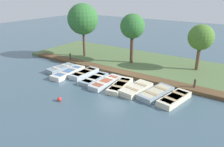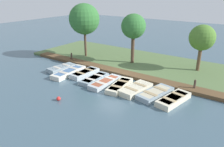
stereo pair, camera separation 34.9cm
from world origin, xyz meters
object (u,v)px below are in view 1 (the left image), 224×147
object	(u,v)px
rowboat_4	(106,82)
park_tree_left	(132,27)
buoy	(59,99)
rowboat_5	(120,86)
mooring_post_far	(195,85)
rowboat_8	(174,99)
mooring_post_near	(70,57)
rowboat_1	(68,73)
rowboat_6	(136,89)
rowboat_7	(156,93)
rowboat_0	(61,69)
park_tree_far_left	(83,19)
park_tree_center	(201,38)
rowboat_2	(84,73)
rowboat_3	(94,79)

from	to	relation	value
rowboat_4	park_tree_left	xyz separation A→B (m)	(-5.58, -0.79, 3.58)
buoy	rowboat_5	bearing A→B (deg)	151.19
mooring_post_far	rowboat_8	bearing A→B (deg)	-14.68
mooring_post_near	park_tree_left	world-z (taller)	park_tree_left
rowboat_1	rowboat_8	xyz separation A→B (m)	(-0.37, 9.45, 0.00)
park_tree_left	rowboat_8	bearing A→B (deg)	49.72
rowboat_6	rowboat_7	bearing A→B (deg)	107.58
rowboat_0	rowboat_5	size ratio (longest dim) A/B	0.87
rowboat_7	rowboat_8	bearing A→B (deg)	94.21
park_tree_far_left	park_tree_center	world-z (taller)	park_tree_far_left
buoy	park_tree_left	xyz separation A→B (m)	(-9.57, 0.19, 3.62)
mooring_post_near	park_tree_far_left	bearing A→B (deg)	172.41
rowboat_0	rowboat_2	world-z (taller)	rowboat_0
rowboat_0	park_tree_center	distance (m)	12.81
rowboat_7	buoy	distance (m)	6.73
rowboat_8	buoy	xyz separation A→B (m)	(4.27, -6.44, -0.06)
rowboat_2	rowboat_6	distance (m)	5.28
park_tree_left	park_tree_center	bearing A→B (deg)	103.27
rowboat_2	park_tree_far_left	world-z (taller)	park_tree_far_left
rowboat_0	park_tree_left	distance (m)	7.81
park_tree_far_left	rowboat_6	bearing A→B (deg)	63.05
rowboat_5	rowboat_3	bearing A→B (deg)	-97.81
mooring_post_near	mooring_post_far	world-z (taller)	same
park_tree_center	mooring_post_near	bearing A→B (deg)	-70.08
rowboat_5	park_tree_left	xyz separation A→B (m)	(-5.47, -2.07, 3.58)
rowboat_0	park_tree_left	xyz separation A→B (m)	(-5.29, 4.52, 3.55)
rowboat_7	park_tree_center	distance (m)	7.26
rowboat_4	mooring_post_near	xyz separation A→B (m)	(-2.77, -6.46, 0.29)
rowboat_8	park_tree_center	distance (m)	7.34
rowboat_5	mooring_post_far	distance (m)	5.52
rowboat_4	mooring_post_far	distance (m)	6.72
rowboat_1	mooring_post_far	world-z (taller)	mooring_post_far
rowboat_6	buoy	size ratio (longest dim) A/B	10.04
mooring_post_near	park_tree_center	bearing A→B (deg)	109.92
park_tree_center	rowboat_7	bearing A→B (deg)	-9.97
rowboat_1	rowboat_4	world-z (taller)	rowboat_1
rowboat_5	rowboat_7	size ratio (longest dim) A/B	0.97
buoy	park_tree_left	world-z (taller)	park_tree_left
rowboat_7	mooring_post_far	distance (m)	3.10
rowboat_7	buoy	bearing A→B (deg)	-36.56
rowboat_8	rowboat_3	bearing A→B (deg)	-77.17
rowboat_1	rowboat_6	distance (m)	6.59
mooring_post_far	rowboat_7	bearing A→B (deg)	-41.81
rowboat_2	buoy	size ratio (longest dim) A/B	9.76
rowboat_0	mooring_post_near	distance (m)	2.74
rowboat_2	rowboat_6	size ratio (longest dim) A/B	0.97
rowboat_3	rowboat_4	xyz separation A→B (m)	(0.12, 1.23, 0.02)
mooring_post_near	rowboat_3	bearing A→B (deg)	63.19
rowboat_3	park_tree_far_left	xyz separation A→B (m)	(-4.58, -4.97, 4.02)
rowboat_3	park_tree_center	distance (m)	9.89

